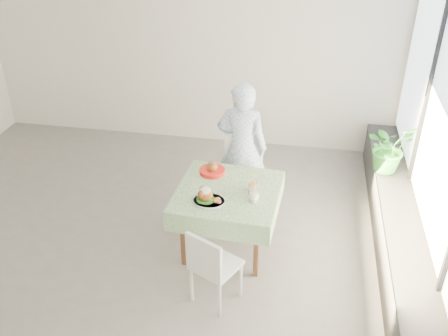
% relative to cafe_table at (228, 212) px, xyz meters
% --- Properties ---
extents(floor, '(6.00, 6.00, 0.00)m').
position_rel_cafe_table_xyz_m(floor, '(-1.00, -0.00, -0.46)').
color(floor, slate).
rests_on(floor, ground).
extents(wall_back, '(6.00, 0.02, 2.80)m').
position_rel_cafe_table_xyz_m(wall_back, '(-1.00, 2.50, 0.94)').
color(wall_back, white).
rests_on(wall_back, ground).
extents(wall_right, '(0.02, 5.00, 2.80)m').
position_rel_cafe_table_xyz_m(wall_right, '(2.00, -0.00, 0.94)').
color(wall_right, white).
rests_on(wall_right, ground).
extents(window_ledge, '(0.40, 4.80, 0.50)m').
position_rel_cafe_table_xyz_m(window_ledge, '(1.80, -0.00, -0.21)').
color(window_ledge, black).
rests_on(window_ledge, ground).
extents(cafe_table, '(1.10, 1.10, 0.74)m').
position_rel_cafe_table_xyz_m(cafe_table, '(0.00, 0.00, 0.00)').
color(cafe_table, brown).
rests_on(cafe_table, ground).
extents(chair_far, '(0.52, 0.52, 0.96)m').
position_rel_cafe_table_xyz_m(chair_far, '(0.07, 0.67, -0.16)').
color(chair_far, white).
rests_on(chair_far, ground).
extents(chair_near, '(0.52, 0.52, 0.83)m').
position_rel_cafe_table_xyz_m(chair_near, '(0.02, -0.79, -0.21)').
color(chair_near, white).
rests_on(chair_near, ground).
extents(diner, '(0.61, 0.41, 1.62)m').
position_rel_cafe_table_xyz_m(diner, '(0.02, 0.82, 0.35)').
color(diner, '#99BCF5').
rests_on(diner, ground).
extents(main_dish, '(0.32, 0.32, 0.17)m').
position_rel_cafe_table_xyz_m(main_dish, '(-0.17, -0.24, 0.34)').
color(main_dish, white).
rests_on(main_dish, cafe_table).
extents(juice_cup_orange, '(0.10, 0.10, 0.28)m').
position_rel_cafe_table_xyz_m(juice_cup_orange, '(0.25, 0.01, 0.35)').
color(juice_cup_orange, white).
rests_on(juice_cup_orange, cafe_table).
extents(juice_cup_lemonade, '(0.10, 0.10, 0.29)m').
position_rel_cafe_table_xyz_m(juice_cup_lemonade, '(0.29, -0.15, 0.35)').
color(juice_cup_lemonade, white).
rests_on(juice_cup_lemonade, cafe_table).
extents(second_dish, '(0.28, 0.28, 0.13)m').
position_rel_cafe_table_xyz_m(second_dish, '(-0.23, 0.31, 0.32)').
color(second_dish, red).
rests_on(second_dish, cafe_table).
extents(potted_plant, '(0.71, 0.70, 0.60)m').
position_rel_cafe_table_xyz_m(potted_plant, '(1.71, 1.15, 0.34)').
color(potted_plant, '#34832B').
rests_on(potted_plant, window_ledge).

